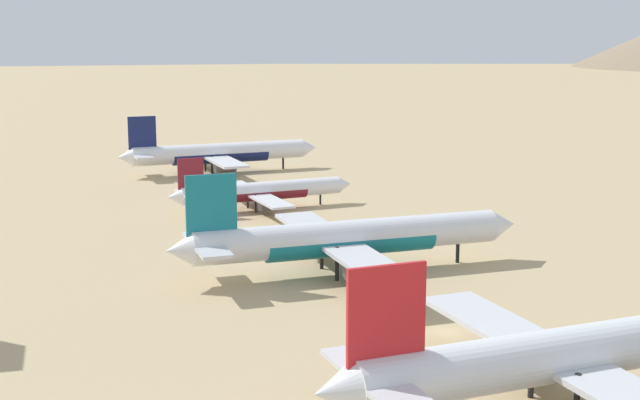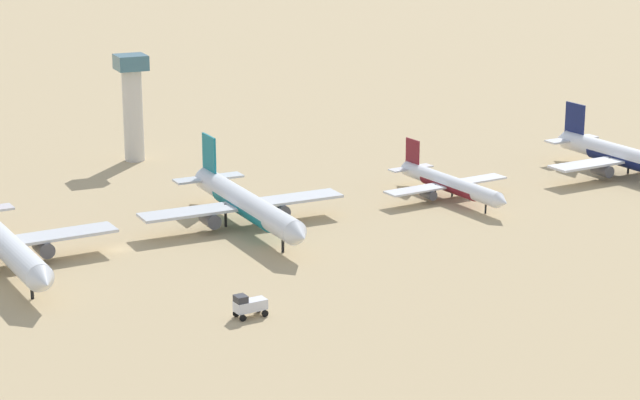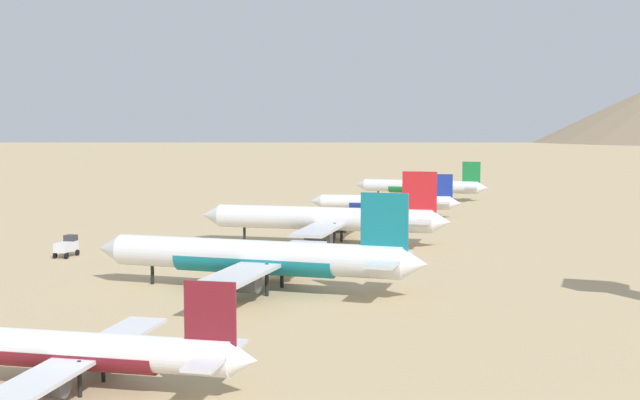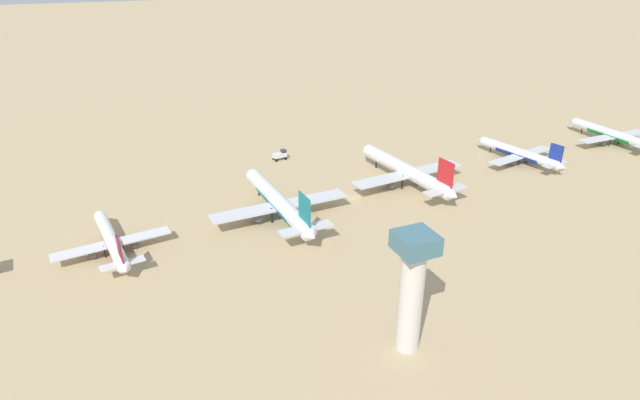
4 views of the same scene
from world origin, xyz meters
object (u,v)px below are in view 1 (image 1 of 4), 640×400
at_px(parked_jet_2, 578,353).
at_px(parked_jet_3, 347,238).
at_px(parked_jet_4, 261,191).
at_px(parked_jet_5, 219,153).

bearing_deg(parked_jet_2, parked_jet_3, 97.02).
xyz_separation_m(parked_jet_3, parked_jet_4, (-1.91, 47.41, -1.43)).
bearing_deg(parked_jet_4, parked_jet_5, 90.11).
relative_size(parked_jet_2, parked_jet_4, 1.41).
height_order(parked_jet_3, parked_jet_4, parked_jet_3).
xyz_separation_m(parked_jet_2, parked_jet_4, (-7.86, 95.75, -1.53)).
height_order(parked_jet_2, parked_jet_3, parked_jet_2).
bearing_deg(parked_jet_2, parked_jet_4, 94.69).
relative_size(parked_jet_3, parked_jet_5, 1.05).
bearing_deg(parked_jet_4, parked_jet_2, -85.31).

